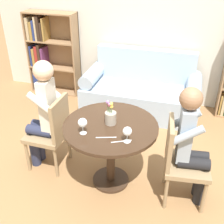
{
  "coord_description": "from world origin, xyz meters",
  "views": [
    {
      "loc": [
        0.67,
        -2.22,
        2.26
      ],
      "look_at": [
        0.0,
        0.05,
        0.86
      ],
      "focal_mm": 45.0,
      "sensor_mm": 36.0,
      "label": 1
    }
  ],
  "objects_px": {
    "chair_left": "(52,130)",
    "chair_right": "(180,159)",
    "bookshelf_left": "(48,52)",
    "person_right": "(192,145)",
    "flower_vase": "(111,116)",
    "person_left": "(43,114)",
    "wine_glass_right": "(127,132)",
    "couch": "(141,92)",
    "wine_glass_left": "(83,123)"
  },
  "relations": [
    {
      "from": "chair_left",
      "to": "chair_right",
      "type": "height_order",
      "value": "same"
    },
    {
      "from": "bookshelf_left",
      "to": "person_right",
      "type": "distance_m",
      "value": 3.15
    },
    {
      "from": "flower_vase",
      "to": "chair_right",
      "type": "bearing_deg",
      "value": -3.93
    },
    {
      "from": "person_right",
      "to": "flower_vase",
      "type": "xyz_separation_m",
      "value": [
        -0.8,
        0.03,
        0.16
      ]
    },
    {
      "from": "flower_vase",
      "to": "person_left",
      "type": "bearing_deg",
      "value": 176.75
    },
    {
      "from": "wine_glass_right",
      "to": "flower_vase",
      "type": "bearing_deg",
      "value": 132.66
    },
    {
      "from": "couch",
      "to": "wine_glass_left",
      "type": "bearing_deg",
      "value": -96.34
    },
    {
      "from": "person_right",
      "to": "wine_glass_right",
      "type": "height_order",
      "value": "person_right"
    },
    {
      "from": "wine_glass_left",
      "to": "bookshelf_left",
      "type": "bearing_deg",
      "value": 124.85
    },
    {
      "from": "flower_vase",
      "to": "couch",
      "type": "bearing_deg",
      "value": 89.67
    },
    {
      "from": "person_left",
      "to": "chair_right",
      "type": "bearing_deg",
      "value": 87.04
    },
    {
      "from": "chair_left",
      "to": "flower_vase",
      "type": "xyz_separation_m",
      "value": [
        0.69,
        -0.04,
        0.33
      ]
    },
    {
      "from": "chair_left",
      "to": "person_left",
      "type": "bearing_deg",
      "value": -90.44
    },
    {
      "from": "wine_glass_left",
      "to": "wine_glass_right",
      "type": "relative_size",
      "value": 1.05
    },
    {
      "from": "person_right",
      "to": "wine_glass_left",
      "type": "bearing_deg",
      "value": 94.64
    },
    {
      "from": "wine_glass_right",
      "to": "flower_vase",
      "type": "xyz_separation_m",
      "value": [
        -0.23,
        0.25,
        -0.03
      ]
    },
    {
      "from": "chair_left",
      "to": "person_left",
      "type": "height_order",
      "value": "person_left"
    },
    {
      "from": "chair_left",
      "to": "person_left",
      "type": "xyz_separation_m",
      "value": [
        -0.09,
        0.0,
        0.2
      ]
    },
    {
      "from": "wine_glass_left",
      "to": "chair_right",
      "type": "bearing_deg",
      "value": 11.68
    },
    {
      "from": "chair_right",
      "to": "flower_vase",
      "type": "distance_m",
      "value": 0.79
    },
    {
      "from": "wine_glass_right",
      "to": "chair_left",
      "type": "bearing_deg",
      "value": 162.46
    },
    {
      "from": "chair_left",
      "to": "person_right",
      "type": "height_order",
      "value": "person_right"
    },
    {
      "from": "person_left",
      "to": "wine_glass_right",
      "type": "relative_size",
      "value": 8.51
    },
    {
      "from": "flower_vase",
      "to": "person_right",
      "type": "bearing_deg",
      "value": -2.21
    },
    {
      "from": "chair_right",
      "to": "flower_vase",
      "type": "xyz_separation_m",
      "value": [
        -0.71,
        0.05,
        0.33
      ]
    },
    {
      "from": "flower_vase",
      "to": "wine_glass_left",
      "type": "bearing_deg",
      "value": -129.83
    },
    {
      "from": "person_right",
      "to": "couch",
      "type": "bearing_deg",
      "value": 18.42
    },
    {
      "from": "bookshelf_left",
      "to": "flower_vase",
      "type": "distance_m",
      "value": 2.54
    },
    {
      "from": "chair_left",
      "to": "person_right",
      "type": "xyz_separation_m",
      "value": [
        1.5,
        -0.07,
        0.17
      ]
    },
    {
      "from": "couch",
      "to": "chair_right",
      "type": "relative_size",
      "value": 1.95
    },
    {
      "from": "wine_glass_left",
      "to": "chair_left",
      "type": "bearing_deg",
      "value": 150.54
    },
    {
      "from": "couch",
      "to": "bookshelf_left",
      "type": "height_order",
      "value": "bookshelf_left"
    },
    {
      "from": "person_left",
      "to": "chair_left",
      "type": "bearing_deg",
      "value": 89.56
    },
    {
      "from": "chair_left",
      "to": "chair_right",
      "type": "xyz_separation_m",
      "value": [
        1.41,
        -0.09,
        0.0
      ]
    },
    {
      "from": "chair_left",
      "to": "couch",
      "type": "bearing_deg",
      "value": 156.72
    },
    {
      "from": "couch",
      "to": "person_right",
      "type": "height_order",
      "value": "person_right"
    },
    {
      "from": "chair_left",
      "to": "person_left",
      "type": "distance_m",
      "value": 0.22
    },
    {
      "from": "couch",
      "to": "wine_glass_left",
      "type": "distance_m",
      "value": 1.96
    },
    {
      "from": "person_left",
      "to": "person_right",
      "type": "bearing_deg",
      "value": 87.9
    },
    {
      "from": "chair_right",
      "to": "wine_glass_left",
      "type": "relative_size",
      "value": 5.56
    },
    {
      "from": "bookshelf_left",
      "to": "wine_glass_right",
      "type": "height_order",
      "value": "bookshelf_left"
    },
    {
      "from": "chair_right",
      "to": "person_right",
      "type": "xyz_separation_m",
      "value": [
        0.09,
        0.02,
        0.17
      ]
    },
    {
      "from": "person_left",
      "to": "wine_glass_right",
      "type": "bearing_deg",
      "value": 74.4
    },
    {
      "from": "bookshelf_left",
      "to": "wine_glass_right",
      "type": "distance_m",
      "value": 2.88
    },
    {
      "from": "couch",
      "to": "person_right",
      "type": "relative_size",
      "value": 1.4
    },
    {
      "from": "chair_right",
      "to": "wine_glass_left",
      "type": "bearing_deg",
      "value": 94.63
    },
    {
      "from": "bookshelf_left",
      "to": "wine_glass_left",
      "type": "height_order",
      "value": "bookshelf_left"
    },
    {
      "from": "chair_left",
      "to": "person_left",
      "type": "relative_size",
      "value": 0.69
    },
    {
      "from": "wine_glass_right",
      "to": "flower_vase",
      "type": "height_order",
      "value": "flower_vase"
    },
    {
      "from": "chair_left",
      "to": "flower_vase",
      "type": "height_order",
      "value": "flower_vase"
    }
  ]
}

